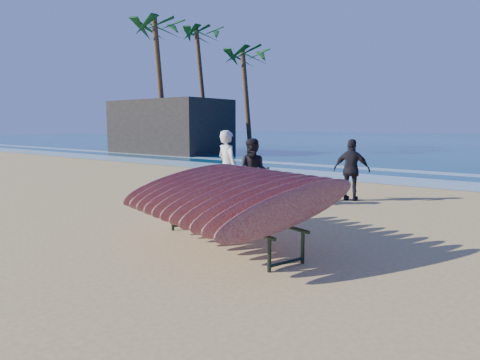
{
  "coord_description": "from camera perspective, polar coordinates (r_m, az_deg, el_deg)",
  "views": [
    {
      "loc": [
        5.26,
        -6.05,
        2.08
      ],
      "look_at": [
        0.0,
        0.8,
        0.95
      ],
      "focal_mm": 32.0,
      "sensor_mm": 36.0,
      "label": 1
    }
  ],
  "objects": [
    {
      "name": "ground",
      "position": [
        8.28,
        -3.4,
        -7.1
      ],
      "size": [
        120.0,
        120.0,
        0.0
      ],
      "primitive_type": "plane",
      "color": "tan",
      "rests_on": "ground"
    },
    {
      "name": "building",
      "position": [
        32.03,
        -9.34,
        7.03
      ],
      "size": [
        8.57,
        4.76,
        3.81
      ],
      "primitive_type": "cube",
      "color": "#2D2823",
      "rests_on": "ground"
    },
    {
      "name": "foam_near",
      "position": [
        17.02,
        19.21,
        0.03
      ],
      "size": [
        160.0,
        160.0,
        0.0
      ],
      "primitive_type": "plane",
      "color": "white",
      "rests_on": "ground"
    },
    {
      "name": "foam_far",
      "position": [
        20.35,
        22.32,
        1.04
      ],
      "size": [
        160.0,
        160.0,
        0.0
      ],
      "primitive_type": "plane",
      "color": "white",
      "rests_on": "ground"
    },
    {
      "name": "palm_mid",
      "position": [
        33.4,
        0.88,
        16.02
      ],
      "size": [
        5.2,
        5.2,
        7.93
      ],
      "color": "brown",
      "rests_on": "ground"
    },
    {
      "name": "palm_right",
      "position": [
        37.84,
        -5.19,
        18.58
      ],
      "size": [
        5.2,
        5.2,
        10.33
      ],
      "color": "brown",
      "rests_on": "ground"
    },
    {
      "name": "person_dark_a",
      "position": [
        10.89,
        1.85,
        1.02
      ],
      "size": [
        1.04,
        0.96,
        1.72
      ],
      "primitive_type": "imported",
      "rotation": [
        0.0,
        0.0,
        0.47
      ],
      "color": "black",
      "rests_on": "ground"
    },
    {
      "name": "surfboard_rack",
      "position": [
        7.32,
        -1.51,
        -2.01
      ],
      "size": [
        3.81,
        3.49,
        1.4
      ],
      "rotation": [
        0.0,
        0.0,
        -0.29
      ],
      "color": "black",
      "rests_on": "ground"
    },
    {
      "name": "palm_left",
      "position": [
        31.06,
        -10.75,
        19.12
      ],
      "size": [
        5.2,
        5.2,
        9.34
      ],
      "color": "brown",
      "rests_on": "ground"
    },
    {
      "name": "person_dark_b",
      "position": [
        12.04,
        14.66,
        1.31
      ],
      "size": [
        1.04,
        0.57,
        1.69
      ],
      "primitive_type": "imported",
      "rotation": [
        0.0,
        0.0,
        3.31
      ],
      "color": "black",
      "rests_on": "ground"
    },
    {
      "name": "person_white",
      "position": [
        11.33,
        -1.7,
        1.79
      ],
      "size": [
        0.81,
        0.65,
        1.92
      ],
      "primitive_type": "imported",
      "rotation": [
        0.0,
        0.0,
        2.84
      ],
      "color": "silver",
      "rests_on": "ground"
    }
  ]
}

